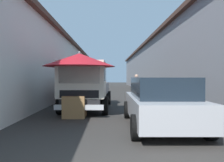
% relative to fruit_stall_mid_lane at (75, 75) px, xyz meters
% --- Properties ---
extents(ground, '(90.00, 90.00, 0.00)m').
position_rel_fruit_stall_mid_lane_xyz_m(ground, '(2.61, -2.46, -1.60)').
color(ground, '#33302D').
extents(building_left_whitewash, '(49.80, 7.50, 4.43)m').
position_rel_fruit_stall_mid_lane_xyz_m(building_left_whitewash, '(4.86, 4.40, 0.63)').
color(building_left_whitewash, silver).
rests_on(building_left_whitewash, ground).
extents(building_right_concrete, '(49.80, 7.50, 4.95)m').
position_rel_fruit_stall_mid_lane_xyz_m(building_right_concrete, '(4.86, -9.32, 0.89)').
color(building_right_concrete, gray).
rests_on(building_right_concrete, ground).
extents(fruit_stall_mid_lane, '(2.50, 2.50, 2.09)m').
position_rel_fruit_stall_mid_lane_xyz_m(fruit_stall_mid_lane, '(0.00, 0.00, 0.00)').
color(fruit_stall_mid_lane, '#9E9EA3').
rests_on(fruit_stall_mid_lane, ground).
extents(fruit_stall_far_left, '(2.27, 2.27, 2.36)m').
position_rel_fruit_stall_mid_lane_xyz_m(fruit_stall_far_left, '(-2.42, -0.77, 0.23)').
color(fruit_stall_far_left, '#9E9EA3').
rests_on(fruit_stall_far_left, ground).
extents(fruit_stall_far_right, '(2.61, 2.61, 2.41)m').
position_rel_fruit_stall_mid_lane_xyz_m(fruit_stall_far_right, '(-5.39, -1.00, 0.25)').
color(fruit_stall_far_right, '#9E9EA3').
rests_on(fruit_stall_far_right, ground).
extents(hatchback_car, '(3.94, 1.98, 1.45)m').
position_rel_fruit_stall_mid_lane_xyz_m(hatchback_car, '(-6.97, -3.59, -0.86)').
color(hatchback_car, '#ADAFB5').
rests_on(hatchback_car, ground).
extents(delivery_truck, '(4.99, 2.14, 2.08)m').
position_rel_fruit_stall_mid_lane_xyz_m(delivery_truck, '(-4.18, -1.11, -0.56)').
color(delivery_truck, black).
rests_on(delivery_truck, ground).
extents(vendor_by_crates, '(0.46, 0.51, 1.64)m').
position_rel_fruit_stall_mid_lane_xyz_m(vendor_by_crates, '(-0.17, -3.82, -0.65)').
color(vendor_by_crates, '#232328').
rests_on(vendor_by_crates, ground).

